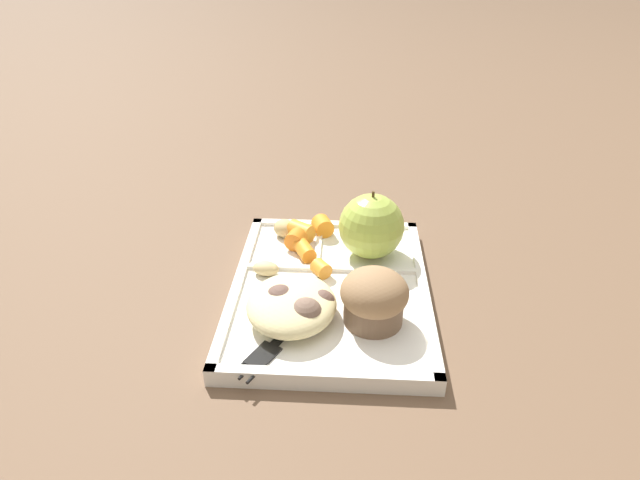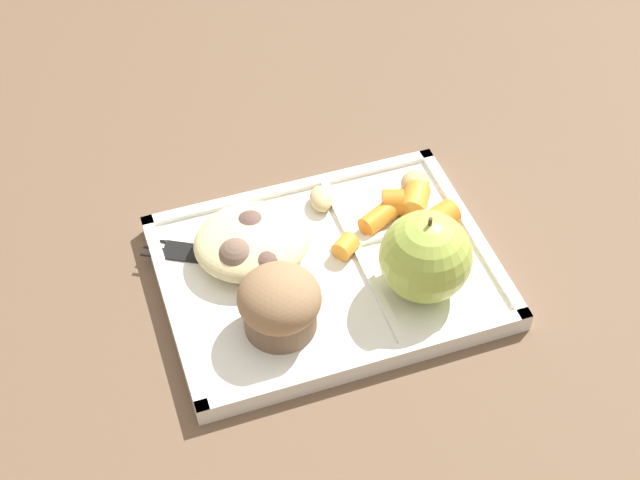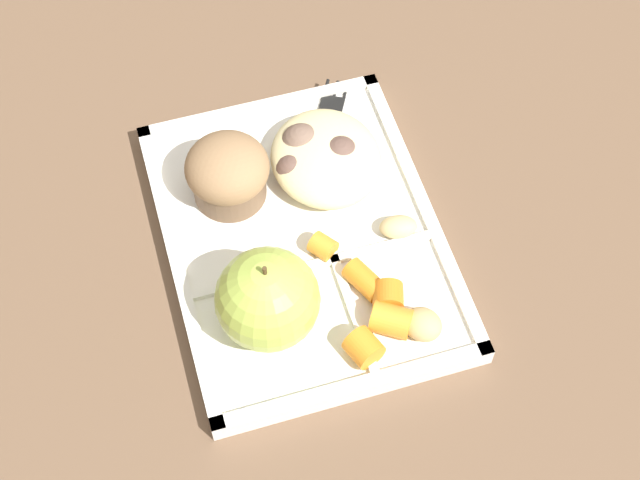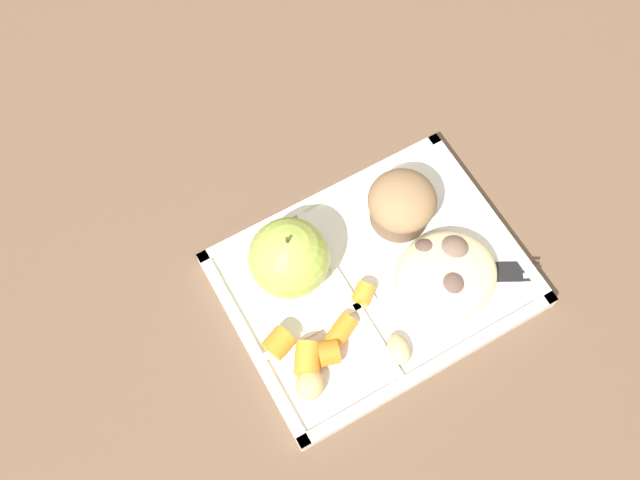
{
  "view_description": "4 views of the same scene",
  "coord_description": "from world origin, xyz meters",
  "px_view_note": "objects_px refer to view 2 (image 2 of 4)",
  "views": [
    {
      "loc": [
        0.53,
        0.02,
        0.4
      ],
      "look_at": [
        -0.03,
        -0.01,
        0.07
      ],
      "focal_mm": 30.25,
      "sensor_mm": 36.0,
      "label": 1
    },
    {
      "loc": [
        0.19,
        0.53,
        0.68
      ],
      "look_at": [
        0.0,
        -0.01,
        0.04
      ],
      "focal_mm": 51.54,
      "sensor_mm": 36.0,
      "label": 2
    },
    {
      "loc": [
        -0.43,
        0.11,
        0.72
      ],
      "look_at": [
        -0.03,
        -0.01,
        0.04
      ],
      "focal_mm": 52.98,
      "sensor_mm": 36.0,
      "label": 3
    },
    {
      "loc": [
        -0.19,
        -0.22,
        0.76
      ],
      "look_at": [
        -0.03,
        0.06,
        0.04
      ],
      "focal_mm": 41.53,
      "sensor_mm": 36.0,
      "label": 4
    }
  ],
  "objects_px": {
    "bran_muffin": "(280,304)",
    "plastic_fork": "(205,255)",
    "green_apple": "(426,257)",
    "lunch_tray": "(328,273)"
  },
  "relations": [
    {
      "from": "bran_muffin",
      "to": "plastic_fork",
      "type": "height_order",
      "value": "bran_muffin"
    },
    {
      "from": "green_apple",
      "to": "bran_muffin",
      "type": "height_order",
      "value": "green_apple"
    },
    {
      "from": "lunch_tray",
      "to": "plastic_fork",
      "type": "xyz_separation_m",
      "value": [
        0.11,
        -0.05,
        0.01
      ]
    },
    {
      "from": "lunch_tray",
      "to": "bran_muffin",
      "type": "distance_m",
      "value": 0.09
    },
    {
      "from": "bran_muffin",
      "to": "lunch_tray",
      "type": "bearing_deg",
      "value": -141.28
    },
    {
      "from": "lunch_tray",
      "to": "plastic_fork",
      "type": "distance_m",
      "value": 0.12
    },
    {
      "from": "lunch_tray",
      "to": "green_apple",
      "type": "bearing_deg",
      "value": 146.28
    },
    {
      "from": "bran_muffin",
      "to": "plastic_fork",
      "type": "distance_m",
      "value": 0.12
    },
    {
      "from": "plastic_fork",
      "to": "bran_muffin",
      "type": "bearing_deg",
      "value": 113.17
    },
    {
      "from": "green_apple",
      "to": "plastic_fork",
      "type": "bearing_deg",
      "value": -29.46
    }
  ]
}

